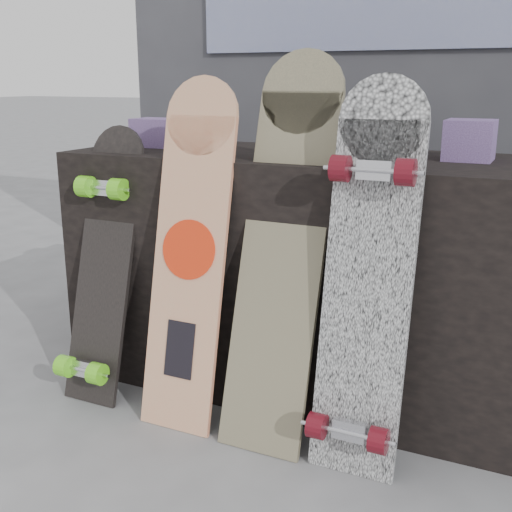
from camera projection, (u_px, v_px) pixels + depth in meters
The scene contains 10 objects.
ground at pixel (245, 451), 1.85m from camera, with size 60.00×60.00×0.00m, color slate.
vendor_table at pixel (310, 273), 2.18m from camera, with size 1.60×0.60×0.80m, color black.
booth at pixel (384, 63), 2.73m from camera, with size 2.40×0.22×2.20m.
merch_box_purple at pixel (159, 133), 2.30m from camera, with size 0.18×0.12×0.10m, color #4A3164.
merch_box_small at pixel (470, 140), 1.91m from camera, with size 0.14×0.14×0.12m, color #4A3164.
merch_box_flat at pixel (348, 143), 2.13m from camera, with size 0.22×0.10×0.06m, color #D1B78C.
longboard_geisha at pixel (191, 245), 1.93m from camera, with size 0.24×0.25×1.05m.
longboard_celtic at pixel (284, 237), 1.85m from camera, with size 0.25×0.36×1.13m.
longboard_cascadia at pixel (368, 274), 1.68m from camera, with size 0.24×0.27×1.05m.
skateboard_dark at pixel (103, 261), 2.11m from camera, with size 0.20×0.32×0.89m.
Camera 1 is at (0.73, -1.46, 1.04)m, focal length 45.00 mm.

